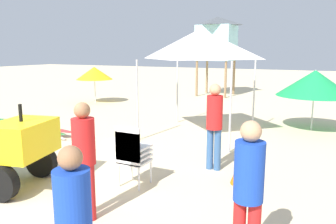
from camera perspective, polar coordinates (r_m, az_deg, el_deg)
name	(u,v)px	position (r m, az deg, el deg)	size (l,w,h in m)	color
ground	(22,200)	(6.11, -23.68, -13.55)	(80.00, 80.00, 0.00)	beige
stacked_plastic_chairs	(132,151)	(5.94, -6.23, -6.68)	(0.48, 0.48, 1.11)	white
surfboard_pile	(41,130)	(10.36, -20.91, -2.95)	(2.74, 0.78, 0.24)	white
lifeguard_near_left	(248,187)	(3.73, 13.55, -12.29)	(0.32, 0.32, 1.69)	red
lifeguard_near_center	(74,222)	(3.17, -15.76, -17.64)	(0.32, 0.32, 1.62)	#33598C
lifeguard_near_right	(84,153)	(4.85, -14.13, -6.83)	(0.32, 0.32, 1.70)	red
lifeguard_far_right	(214,121)	(6.73, 7.92, -1.50)	(0.32, 0.32, 1.75)	#33598C
popup_canopy	(200,44)	(9.39, 5.49, 11.44)	(2.58, 2.58, 2.97)	#B2B2B7
lifeguard_tower	(217,39)	(18.13, 8.30, 12.28)	(1.98, 1.98, 4.12)	olive
beach_umbrella_left	(94,73)	(15.74, -12.44, 6.48)	(1.65, 1.65, 1.65)	beige
beach_umbrella_mid	(315,83)	(10.85, 23.74, 4.54)	(2.20, 2.20, 1.83)	beige
traffic_cone_far	(242,168)	(6.28, 12.51, -9.34)	(0.41, 0.41, 0.59)	orange
cooler_box	(118,148)	(7.78, -8.59, -6.11)	(0.57, 0.34, 0.38)	white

